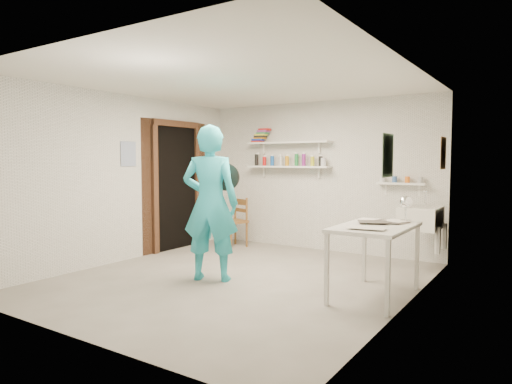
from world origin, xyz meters
The scene contains 27 objects.
floor centered at (0.00, 0.00, -0.01)m, with size 4.00×4.50×0.02m, color slate.
ceiling centered at (0.00, 0.00, 2.41)m, with size 4.00×4.50×0.02m, color silver.
wall_back centered at (0.00, 2.26, 1.20)m, with size 4.00×0.02×2.40m, color silver.
wall_front centered at (0.00, -2.26, 1.20)m, with size 4.00×0.02×2.40m, color silver.
wall_left centered at (-2.01, 0.00, 1.20)m, with size 0.02×4.50×2.40m, color silver.
wall_right centered at (2.01, 0.00, 1.20)m, with size 0.02×4.50×2.40m, color silver.
doorway_recess centered at (-1.99, 1.05, 1.00)m, with size 0.02×0.90×2.00m, color black.
corridor_box centered at (-2.70, 1.05, 1.05)m, with size 1.40×1.50×2.10m, color brown.
door_lintel centered at (-1.97, 1.05, 2.05)m, with size 0.06×1.05×0.10m, color brown.
door_jamb_near centered at (-1.97, 0.55, 1.00)m, with size 0.06×0.10×2.00m, color brown.
door_jamb_far centered at (-1.97, 1.55, 1.00)m, with size 0.06×0.10×2.00m, color brown.
shelf_lower centered at (-0.50, 2.13, 1.35)m, with size 1.50×0.22×0.03m, color white.
shelf_upper centered at (-0.50, 2.13, 1.75)m, with size 1.50×0.22×0.03m, color white.
ledge_shelf centered at (1.35, 2.17, 1.12)m, with size 0.70×0.14×0.03m, color white.
poster_left centered at (-1.99, 0.05, 1.55)m, with size 0.01×0.28×0.36m, color #334C7F.
poster_right_a centered at (1.99, 1.80, 1.55)m, with size 0.01×0.34×0.42m, color #995933.
poster_right_b centered at (1.99, -0.55, 1.50)m, with size 0.01×0.30×0.38m, color #3F724C.
belfast_sink centered at (1.75, 1.70, 0.70)m, with size 0.48×0.60×0.30m, color white.
man centered at (-0.26, -0.21, 0.94)m, with size 0.68×0.45×1.88m, color #26ADBE.
wall_clock centered at (-0.18, 0.00, 1.25)m, with size 0.34×0.34×0.04m, color #C8B788.
wooden_chair centered at (-1.30, 1.68, 0.43)m, with size 0.40×0.38×0.86m, color brown.
work_table centered at (1.64, 0.19, 0.39)m, with size 0.70×1.16×0.77m, color silver.
desk_lamp centered at (1.83, 0.66, 0.99)m, with size 0.14×0.14×0.14m, color white.
spray_cans centered at (-0.50, 2.13, 1.45)m, with size 1.31×0.06×0.17m.
book_stack centered at (-1.03, 2.13, 1.88)m, with size 0.32×0.14×0.22m.
ledge_pots centered at (1.35, 2.17, 1.18)m, with size 0.48×0.07×0.09m.
papers centered at (1.64, 0.19, 0.79)m, with size 0.30×0.22×0.03m.
Camera 1 is at (3.20, -4.49, 1.46)m, focal length 32.00 mm.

